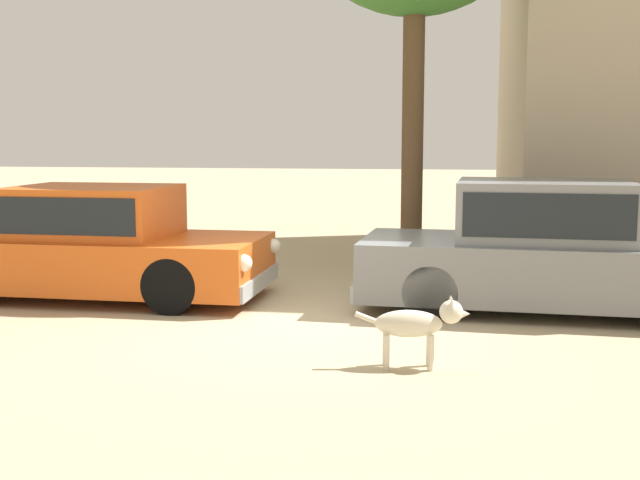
% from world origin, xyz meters
% --- Properties ---
extents(ground_plane, '(80.00, 80.00, 0.00)m').
position_xyz_m(ground_plane, '(0.00, 0.00, 0.00)').
color(ground_plane, tan).
extents(parked_sedan_nearest, '(4.43, 1.91, 1.42)m').
position_xyz_m(parked_sedan_nearest, '(-2.89, 1.02, 0.70)').
color(parked_sedan_nearest, '#D15619').
rests_on(parked_sedan_nearest, ground_plane).
extents(parked_sedan_second, '(4.54, 2.01, 1.54)m').
position_xyz_m(parked_sedan_second, '(2.68, 1.03, 0.75)').
color(parked_sedan_second, slate).
rests_on(parked_sedan_second, ground_plane).
extents(stray_dog_spotted, '(1.03, 0.26, 0.66)m').
position_xyz_m(stray_dog_spotted, '(1.29, -1.60, 0.41)').
color(stray_dog_spotted, beige).
rests_on(stray_dog_spotted, ground_plane).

